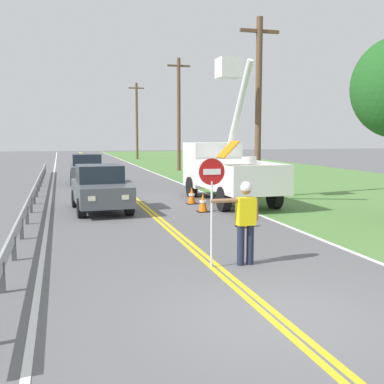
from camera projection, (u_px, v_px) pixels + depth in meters
ground_plane at (273, 316)px, 7.43m from camera, size 160.00×160.00×0.00m
grass_verge_right at (306, 180)px, 29.64m from camera, size 16.00×110.00×0.01m
centerline_yellow_left at (118, 186)px, 26.55m from camera, size 0.11×110.00×0.01m
centerline_yellow_right at (121, 186)px, 26.60m from camera, size 0.11×110.00×0.01m
edge_line_right at (182, 184)px, 27.53m from camera, size 0.12×110.00×0.01m
edge_line_left at (52, 187)px, 25.62m from camera, size 0.12×110.00×0.01m
flagger_worker at (245, 217)px, 10.27m from camera, size 1.09×0.25×1.83m
stop_sign_paddle at (212, 188)px, 9.98m from camera, size 0.56×0.04×2.33m
utility_bucket_truck at (226, 168)px, 20.20m from camera, size 2.67×6.84×5.94m
oncoming_sedan_nearest at (100, 189)px, 17.68m from camera, size 2.06×4.18×1.70m
oncoming_sedan_second at (87, 169)px, 27.90m from camera, size 1.99×4.15×1.70m
utility_pole_near at (258, 105)px, 20.95m from camera, size 1.80×0.28×7.87m
utility_pole_mid at (179, 113)px, 37.37m from camera, size 1.80×0.28×8.74m
utility_pole_far at (137, 120)px, 55.13m from camera, size 1.80×0.28×8.75m
traffic_cone_lead at (243, 216)px, 14.58m from camera, size 0.40×0.40×0.70m
traffic_cone_mid at (203, 203)px, 17.49m from camera, size 0.40×0.40×0.70m
traffic_cone_tail at (192, 196)px, 19.52m from camera, size 0.40×0.40×0.70m
guardrail_left_shoulder at (35, 188)px, 20.53m from camera, size 0.10×32.00×0.71m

